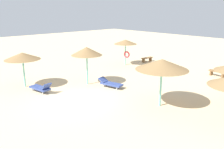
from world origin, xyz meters
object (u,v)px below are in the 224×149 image
object	(u,v)px
lounger_3	(110,83)
bench_0	(147,59)
parasol_6	(125,42)
parasol_5	(162,64)
parasol_0	(22,56)
parasol_3	(87,51)
bench_1	(217,73)
lounger_0	(41,88)

from	to	relation	value
lounger_3	bench_0	size ratio (longest dim) A/B	1.32
parasol_6	parasol_5	bearing A→B (deg)	-34.14
parasol_6	parasol_0	bearing A→B (deg)	-89.84
parasol_5	parasol_6	size ratio (longest dim) A/B	1.17
parasol_0	parasol_3	bearing A→B (deg)	55.28
parasol_0	bench_0	size ratio (longest dim) A/B	1.73
parasol_6	bench_0	distance (m)	3.55
parasol_0	bench_1	xyz separation A→B (m)	(8.52, 13.60, -2.01)
parasol_5	lounger_0	xyz separation A→B (m)	(-7.17, -4.27, -2.27)
parasol_5	parasol_0	bearing A→B (deg)	-153.30
parasol_0	bench_1	world-z (taller)	parasol_0
parasol_0	bench_1	size ratio (longest dim) A/B	1.72
lounger_0	lounger_3	size ratio (longest dim) A/B	0.97
bench_0	bench_1	bearing A→B (deg)	-0.49
parasol_6	lounger_3	distance (m)	7.87
parasol_5	bench_0	world-z (taller)	parasol_5
lounger_3	bench_1	bearing A→B (deg)	65.47
parasol_5	parasol_6	bearing A→B (deg)	145.86
parasol_0	parasol_5	xyz separation A→B (m)	(9.14, 4.60, 0.24)
parasol_6	bench_1	world-z (taller)	parasol_6
lounger_0	lounger_3	xyz separation A→B (m)	(2.49, 4.37, -0.01)
parasol_6	lounger_3	bearing A→B (deg)	-53.72
parasol_0	bench_0	xyz separation A→B (m)	(0.56, 13.66, -2.01)
parasol_0	parasol_6	world-z (taller)	parasol_6
lounger_0	bench_0	world-z (taller)	lounger_0
lounger_3	bench_0	world-z (taller)	lounger_3
parasol_3	bench_0	world-z (taller)	parasol_3
parasol_0	bench_0	distance (m)	13.82
parasol_6	lounger_0	world-z (taller)	parasol_6
parasol_5	bench_0	bearing A→B (deg)	133.40
lounger_0	bench_1	distance (m)	14.80
parasol_0	bench_0	bearing A→B (deg)	87.63
bench_1	parasol_5	bearing A→B (deg)	-86.08
parasol_5	lounger_3	bearing A→B (deg)	178.77
lounger_3	bench_0	xyz separation A→B (m)	(-3.90, 8.97, 0.03)
parasol_3	lounger_3	world-z (taller)	parasol_3
parasol_0	lounger_0	world-z (taller)	parasol_0
parasol_3	lounger_0	size ratio (longest dim) A/B	1.52
bench_0	parasol_3	bearing A→B (deg)	-77.71
parasol_0	bench_0	world-z (taller)	parasol_0
parasol_5	bench_0	distance (m)	12.68
parasol_6	lounger_0	distance (m)	10.87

